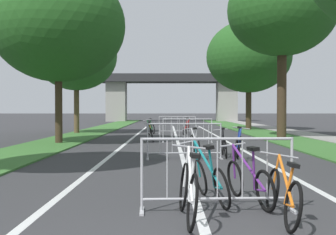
{
  "coord_description": "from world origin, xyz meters",
  "views": [
    {
      "loc": [
        -0.43,
        -2.74,
        1.44
      ],
      "look_at": [
        -0.38,
        10.18,
        1.2
      ],
      "focal_mm": 44.49,
      "sensor_mm": 36.0,
      "label": 1
    }
  ],
  "objects": [
    {
      "name": "bicycle_red_6",
      "position": [
        0.63,
        21.22,
        0.38
      ],
      "size": [
        0.74,
        1.66,
        0.99
      ],
      "rotation": [
        0.0,
        0.0,
        -0.23
      ],
      "color": "black",
      "rests_on": "ground"
    },
    {
      "name": "crowd_barrier_third",
      "position": [
        0.42,
        15.52,
        0.52
      ],
      "size": [
        2.21,
        0.5,
        1.05
      ],
      "rotation": [
        0.0,
        0.0,
        -0.03
      ],
      "color": "#ADADB2",
      "rests_on": "ground"
    },
    {
      "name": "lane_stripe_right_lane",
      "position": [
        2.23,
        16.8,
        0.0
      ],
      "size": [
        0.14,
        33.6,
        0.01
      ],
      "primitive_type": "cube",
      "color": "silver",
      "rests_on": "ground"
    },
    {
      "name": "bicycle_silver_4",
      "position": [
        0.38,
        9.7,
        0.38
      ],
      "size": [
        0.56,
        1.73,
        0.92
      ],
      "rotation": [
        0.0,
        0.0,
        0.09
      ],
      "color": "black",
      "rests_on": "ground"
    },
    {
      "name": "crowd_barrier_nearest",
      "position": [
        0.26,
        3.12,
        0.52
      ],
      "size": [
        2.21,
        0.54,
        1.05
      ],
      "rotation": [
        0.0,
        0.0,
        0.05
      ],
      "color": "#ADADB2",
      "rests_on": "ground"
    },
    {
      "name": "overpass_bridge",
      "position": [
        0.0,
        48.0,
        3.92
      ],
      "size": [
        17.37,
        3.82,
        5.7
      ],
      "color": "#2D2D30",
      "rests_on": "ground"
    },
    {
      "name": "sidewalk_path_right",
      "position": [
        7.31,
        23.76,
        0.04
      ],
      "size": [
        1.73,
        58.08,
        0.08
      ],
      "primitive_type": "cube",
      "color": "gray",
      "rests_on": "ground"
    },
    {
      "name": "bicycle_black_1",
      "position": [
        1.26,
        9.9,
        0.35
      ],
      "size": [
        0.47,
        1.59,
        0.9
      ],
      "rotation": [
        0.0,
        0.0,
        -0.03
      ],
      "color": "black",
      "rests_on": "ground"
    },
    {
      "name": "bicycle_yellow_9",
      "position": [
        -1.18,
        15.92,
        0.36
      ],
      "size": [
        0.52,
        1.61,
        0.92
      ],
      "rotation": [
        0.0,
        0.0,
        0.06
      ],
      "color": "black",
      "rests_on": "ground"
    },
    {
      "name": "bicycle_green_5",
      "position": [
        -1.44,
        21.36,
        0.36
      ],
      "size": [
        0.69,
        1.61,
        0.92
      ],
      "rotation": [
        0.0,
        0.0,
        2.92
      ],
      "color": "black",
      "rests_on": "ground"
    },
    {
      "name": "grass_verge_left",
      "position": [
        -5.25,
        23.76,
        0.03
      ],
      "size": [
        2.4,
        58.08,
        0.05
      ],
      "primitive_type": "cube",
      "color": "#386B2D",
      "rests_on": "ground"
    },
    {
      "name": "bicycle_blue_3",
      "position": [
        1.5,
        8.79,
        0.38
      ],
      "size": [
        0.7,
        1.74,
        0.99
      ],
      "rotation": [
        0.0,
        0.0,
        -0.25
      ],
      "color": "black",
      "rests_on": "ground"
    },
    {
      "name": "crowd_barrier_second",
      "position": [
        0.04,
        9.32,
        0.52
      ],
      "size": [
        2.22,
        0.56,
        1.05
      ],
      "rotation": [
        0.0,
        0.0,
        0.06
      ],
      "color": "#ADADB2",
      "rests_on": "ground"
    },
    {
      "name": "crowd_barrier_fourth",
      "position": [
        0.12,
        21.73,
        0.52
      ],
      "size": [
        2.2,
        0.47,
        1.05
      ],
      "rotation": [
        0.0,
        0.0,
        0.01
      ],
      "color": "#ADADB2",
      "rests_on": "ground"
    },
    {
      "name": "lane_stripe_left_lane",
      "position": [
        -2.23,
        16.8,
        0.0
      ],
      "size": [
        0.14,
        33.6,
        0.01
      ],
      "primitive_type": "cube",
      "color": "silver",
      "rests_on": "ground"
    },
    {
      "name": "grass_verge_right",
      "position": [
        5.25,
        23.76,
        0.03
      ],
      "size": [
        2.4,
        58.08,
        0.05
      ],
      "primitive_type": "cube",
      "color": "#386B2D",
      "rests_on": "ground"
    },
    {
      "name": "tree_right_pine_near",
      "position": [
        5.16,
        17.7,
        6.32
      ],
      "size": [
        5.34,
        5.34,
        8.62
      ],
      "color": "#3D2D1E",
      "rests_on": "ground"
    },
    {
      "name": "bicycle_white_7",
      "position": [
        -0.17,
        2.63,
        0.39
      ],
      "size": [
        0.48,
        1.72,
        0.96
      ],
      "rotation": [
        0.0,
        0.0,
        0.06
      ],
      "color": "black",
      "rests_on": "ground"
    },
    {
      "name": "tree_right_maple_mid",
      "position": [
        5.21,
        26.36,
        5.13
      ],
      "size": [
        5.91,
        5.91,
        7.65
      ],
      "color": "#3D2D1E",
      "rests_on": "ground"
    },
    {
      "name": "bicycle_purple_8",
      "position": [
        0.8,
        3.58,
        0.35
      ],
      "size": [
        0.64,
        1.68,
        0.9
      ],
      "rotation": [
        0.0,
        0.0,
        0.24
      ],
      "color": "black",
      "rests_on": "ground"
    },
    {
      "name": "tree_left_oak_mid",
      "position": [
        -5.93,
        22.22,
        4.65
      ],
      "size": [
        4.86,
        4.86,
        6.73
      ],
      "color": "brown",
      "rests_on": "ground"
    },
    {
      "name": "bicycle_orange_0",
      "position": [
        1.04,
        2.61,
        0.35
      ],
      "size": [
        0.53,
        1.68,
        0.86
      ],
      "rotation": [
        0.0,
        0.0,
        -0.03
      ],
      "color": "black",
      "rests_on": "ground"
    },
    {
      "name": "bicycle_teal_2",
      "position": [
        0.21,
        3.7,
        0.36
      ],
      "size": [
        0.72,
        1.68,
        0.98
      ],
      "rotation": [
        0.0,
        0.0,
        0.22
      ],
      "color": "black",
      "rests_on": "ground"
    },
    {
      "name": "tree_left_pine_far",
      "position": [
        -5.04,
        14.74,
        4.98
      ],
      "size": [
        5.61,
        5.61,
        7.37
      ],
      "color": "#3D2D1E",
      "rests_on": "ground"
    },
    {
      "name": "lane_stripe_center",
      "position": [
        0.0,
        16.8,
        0.0
      ],
      "size": [
        0.14,
        33.6,
        0.01
      ],
      "primitive_type": "cube",
      "color": "silver",
      "rests_on": "ground"
    }
  ]
}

